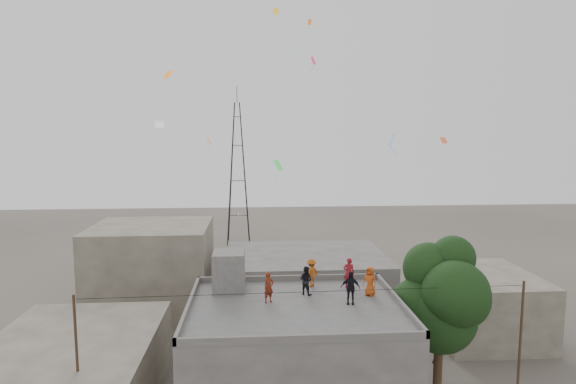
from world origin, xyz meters
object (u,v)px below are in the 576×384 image
stair_head_box (229,271)px  tree (443,298)px  person_red_adult (349,273)px  person_dark_adult (350,288)px  transmission_tower (238,173)px

stair_head_box → tree: (10.57, -2.00, -1.00)m
tree → person_red_adult: tree is taller
person_red_adult → person_dark_adult: size_ratio=1.03×
stair_head_box → transmission_tower: 37.46m
transmission_tower → person_red_adult: bearing=-79.4°
stair_head_box → tree: tree is taller
stair_head_box → person_red_adult: size_ratio=1.25×
transmission_tower → person_red_adult: (7.03, -37.53, -2.17)m
transmission_tower → stair_head_box: bearing=-88.8°
person_dark_adult → person_red_adult: bearing=90.4°
person_red_adult → person_dark_adult: person_red_adult is taller
person_dark_adult → tree: bearing=15.6°
person_dark_adult → transmission_tower: bearing=109.3°
stair_head_box → tree: size_ratio=0.22×
stair_head_box → person_red_adult: bearing=-1.2°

